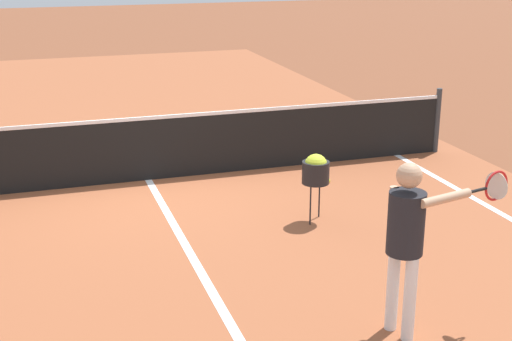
# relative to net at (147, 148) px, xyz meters

# --- Properties ---
(ground_plane) EXTENTS (60.00, 60.00, 0.00)m
(ground_plane) POSITION_rel_net_xyz_m (0.00, 0.00, -0.49)
(ground_plane) COLOR brown
(court_surface_inbounds) EXTENTS (10.62, 24.40, 0.00)m
(court_surface_inbounds) POSITION_rel_net_xyz_m (0.00, 0.00, -0.49)
(court_surface_inbounds) COLOR #9E5433
(court_surface_inbounds) RESTS_ON ground_plane
(line_center_service) EXTENTS (0.10, 6.40, 0.01)m
(line_center_service) POSITION_rel_net_xyz_m (0.00, -3.20, -0.49)
(line_center_service) COLOR white
(line_center_service) RESTS_ON ground_plane
(net) EXTENTS (9.74, 0.09, 1.07)m
(net) POSITION_rel_net_xyz_m (0.00, 0.00, 0.00)
(net) COLOR #33383D
(net) RESTS_ON ground_plane
(player_near) EXTENTS (1.21, 0.41, 1.61)m
(player_near) POSITION_rel_net_xyz_m (1.42, -5.01, 0.51)
(player_near) COLOR white
(player_near) RESTS_ON ground_plane
(ball_hopper) EXTENTS (0.34, 0.34, 0.87)m
(ball_hopper) POSITION_rel_net_xyz_m (1.72, -2.25, 0.18)
(ball_hopper) COLOR black
(ball_hopper) RESTS_ON ground_plane
(tennis_ball_near_net) EXTENTS (0.07, 0.07, 0.07)m
(tennis_ball_near_net) POSITION_rel_net_xyz_m (2.47, -0.95, -0.46)
(tennis_ball_near_net) COLOR #CCE033
(tennis_ball_near_net) RESTS_ON ground_plane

